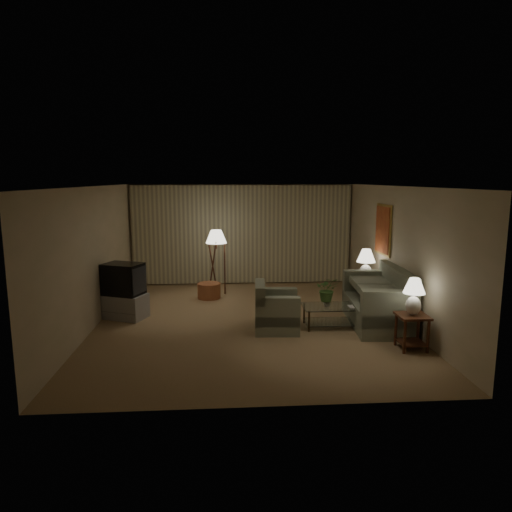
{
  "coord_description": "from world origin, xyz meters",
  "views": [
    {
      "loc": [
        -0.48,
        -8.83,
        2.85
      ],
      "look_at": [
        0.18,
        0.6,
        1.24
      ],
      "focal_mm": 32.0,
      "sensor_mm": 36.0,
      "label": 1
    }
  ],
  "objects_px": {
    "floor_lamp": "(217,260)",
    "vase": "(327,303)",
    "table_lamp_far": "(366,262)",
    "crt_tv": "(123,279)",
    "armchair": "(277,311)",
    "coffee_table": "(334,313)",
    "table_lamp_near": "(414,293)",
    "ottoman": "(209,291)",
    "tv_cabinet": "(125,306)",
    "sofa": "(377,302)",
    "side_table_far": "(365,289)",
    "side_table_near": "(412,326)"
  },
  "relations": [
    {
      "from": "table_lamp_near",
      "to": "armchair",
      "type": "bearing_deg",
      "value": 152.01
    },
    {
      "from": "ottoman",
      "to": "vase",
      "type": "height_order",
      "value": "vase"
    },
    {
      "from": "armchair",
      "to": "side_table_near",
      "type": "relative_size",
      "value": 1.61
    },
    {
      "from": "table_lamp_far",
      "to": "crt_tv",
      "type": "height_order",
      "value": "table_lamp_far"
    },
    {
      "from": "tv_cabinet",
      "to": "floor_lamp",
      "type": "height_order",
      "value": "floor_lamp"
    },
    {
      "from": "table_lamp_near",
      "to": "crt_tv",
      "type": "xyz_separation_m",
      "value": [
        -5.2,
        2.13,
        -0.15
      ]
    },
    {
      "from": "vase",
      "to": "table_lamp_far",
      "type": "bearing_deg",
      "value": 49.14
    },
    {
      "from": "side_table_far",
      "to": "vase",
      "type": "height_order",
      "value": "side_table_far"
    },
    {
      "from": "armchair",
      "to": "floor_lamp",
      "type": "relative_size",
      "value": 0.61
    },
    {
      "from": "side_table_far",
      "to": "table_lamp_near",
      "type": "distance_m",
      "value": 2.66
    },
    {
      "from": "armchair",
      "to": "coffee_table",
      "type": "height_order",
      "value": "armchair"
    },
    {
      "from": "floor_lamp",
      "to": "ottoman",
      "type": "xyz_separation_m",
      "value": [
        -0.18,
        -0.47,
        -0.65
      ]
    },
    {
      "from": "side_table_far",
      "to": "floor_lamp",
      "type": "height_order",
      "value": "floor_lamp"
    },
    {
      "from": "crt_tv",
      "to": "armchair",
      "type": "bearing_deg",
      "value": 4.59
    },
    {
      "from": "ottoman",
      "to": "coffee_table",
      "type": "bearing_deg",
      "value": -43.19
    },
    {
      "from": "coffee_table",
      "to": "ottoman",
      "type": "relative_size",
      "value": 2.22
    },
    {
      "from": "table_lamp_near",
      "to": "ottoman",
      "type": "distance_m",
      "value": 5.08
    },
    {
      "from": "side_table_far",
      "to": "tv_cabinet",
      "type": "xyz_separation_m",
      "value": [
        -5.2,
        -0.47,
        -0.15
      ]
    },
    {
      "from": "crt_tv",
      "to": "ottoman",
      "type": "distance_m",
      "value": 2.32
    },
    {
      "from": "floor_lamp",
      "to": "vase",
      "type": "bearing_deg",
      "value": -52.48
    },
    {
      "from": "table_lamp_near",
      "to": "coffee_table",
      "type": "bearing_deg",
      "value": 129.16
    },
    {
      "from": "sofa",
      "to": "tv_cabinet",
      "type": "height_order",
      "value": "sofa"
    },
    {
      "from": "side_table_near",
      "to": "ottoman",
      "type": "xyz_separation_m",
      "value": [
        -3.51,
        3.59,
        -0.22
      ]
    },
    {
      "from": "table_lamp_far",
      "to": "tv_cabinet",
      "type": "height_order",
      "value": "table_lamp_far"
    },
    {
      "from": "crt_tv",
      "to": "vase",
      "type": "relative_size",
      "value": 6.21
    },
    {
      "from": "coffee_table",
      "to": "vase",
      "type": "bearing_deg",
      "value": 180.0
    },
    {
      "from": "crt_tv",
      "to": "table_lamp_near",
      "type": "bearing_deg",
      "value": 0.22
    },
    {
      "from": "armchair",
      "to": "vase",
      "type": "height_order",
      "value": "armchair"
    },
    {
      "from": "sofa",
      "to": "table_lamp_far",
      "type": "relative_size",
      "value": 3.06
    },
    {
      "from": "armchair",
      "to": "ottoman",
      "type": "distance_m",
      "value": 2.8
    },
    {
      "from": "sofa",
      "to": "floor_lamp",
      "type": "relative_size",
      "value": 1.36
    },
    {
      "from": "floor_lamp",
      "to": "table_lamp_far",
      "type": "bearing_deg",
      "value": -23.73
    },
    {
      "from": "tv_cabinet",
      "to": "crt_tv",
      "type": "bearing_deg",
      "value": 112.47
    },
    {
      "from": "armchair",
      "to": "table_lamp_far",
      "type": "xyz_separation_m",
      "value": [
        2.15,
        1.46,
        0.66
      ]
    },
    {
      "from": "coffee_table",
      "to": "ottoman",
      "type": "bearing_deg",
      "value": 136.81
    },
    {
      "from": "side_table_near",
      "to": "vase",
      "type": "distance_m",
      "value": 1.71
    },
    {
      "from": "coffee_table",
      "to": "vase",
      "type": "height_order",
      "value": "vase"
    },
    {
      "from": "vase",
      "to": "ottoman",
      "type": "bearing_deg",
      "value": 135.03
    },
    {
      "from": "table_lamp_far",
      "to": "coffee_table",
      "type": "distance_m",
      "value": 1.85
    },
    {
      "from": "armchair",
      "to": "coffee_table",
      "type": "xyz_separation_m",
      "value": [
        1.14,
        0.11,
        -0.08
      ]
    },
    {
      "from": "sofa",
      "to": "table_lamp_far",
      "type": "distance_m",
      "value": 1.38
    },
    {
      "from": "floor_lamp",
      "to": "vase",
      "type": "relative_size",
      "value": 11.03
    },
    {
      "from": "sofa",
      "to": "side_table_far",
      "type": "xyz_separation_m",
      "value": [
        0.15,
        1.25,
        -0.05
      ]
    },
    {
      "from": "armchair",
      "to": "table_lamp_near",
      "type": "bearing_deg",
      "value": -114.19
    },
    {
      "from": "side_table_far",
      "to": "table_lamp_near",
      "type": "bearing_deg",
      "value": -90.0
    },
    {
      "from": "table_lamp_near",
      "to": "tv_cabinet",
      "type": "xyz_separation_m",
      "value": [
        -5.2,
        2.13,
        -0.72
      ]
    },
    {
      "from": "side_table_near",
      "to": "floor_lamp",
      "type": "relative_size",
      "value": 0.38
    },
    {
      "from": "table_lamp_near",
      "to": "table_lamp_far",
      "type": "height_order",
      "value": "table_lamp_far"
    },
    {
      "from": "armchair",
      "to": "vase",
      "type": "xyz_separation_m",
      "value": [
        0.99,
        0.11,
        0.13
      ]
    },
    {
      "from": "sofa",
      "to": "side_table_near",
      "type": "bearing_deg",
      "value": 11.11
    }
  ]
}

